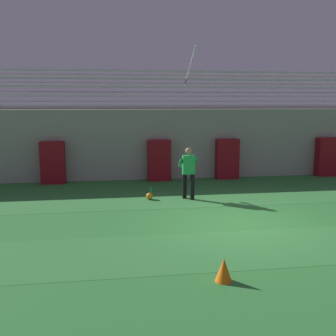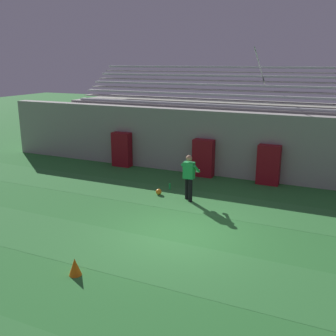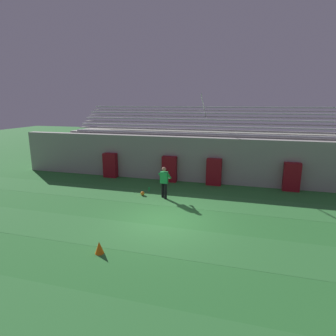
{
  "view_description": "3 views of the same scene",
  "coord_description": "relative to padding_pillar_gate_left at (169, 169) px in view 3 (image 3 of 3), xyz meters",
  "views": [
    {
      "loc": [
        -3.22,
        -9.29,
        3.11
      ],
      "look_at": [
        -1.45,
        3.05,
        0.99
      ],
      "focal_mm": 42.0,
      "sensor_mm": 36.0,
      "label": 1
    },
    {
      "loc": [
        4.06,
        -9.62,
        4.85
      ],
      "look_at": [
        -1.55,
        2.64,
        1.17
      ],
      "focal_mm": 42.0,
      "sensor_mm": 36.0,
      "label": 2
    },
    {
      "loc": [
        3.11,
        -10.55,
        4.89
      ],
      "look_at": [
        -0.63,
        2.89,
        1.62
      ],
      "focal_mm": 30.0,
      "sensor_mm": 36.0,
      "label": 3
    }
  ],
  "objects": [
    {
      "name": "ground_plane",
      "position": [
        1.39,
        -5.95,
        -0.81
      ],
      "size": [
        80.0,
        80.0,
        0.0
      ],
      "primitive_type": "plane",
      "color": "#2D7533"
    },
    {
      "name": "padding_pillar_far_left",
      "position": [
        -4.08,
        0.0,
        0.0
      ],
      "size": [
        0.9,
        0.44,
        1.61
      ],
      "primitive_type": "cube",
      "color": "maroon",
      "rests_on": "ground"
    },
    {
      "name": "turf_stripe_near",
      "position": [
        1.39,
        -11.95,
        -0.8
      ],
      "size": [
        28.0,
        2.21,
        0.01
      ],
      "primitive_type": "cube",
      "color": "#337A38",
      "rests_on": "ground"
    },
    {
      "name": "traffic_cone",
      "position": [
        0.05,
        -8.99,
        -0.6
      ],
      "size": [
        0.3,
        0.3,
        0.42
      ],
      "primitive_type": "cone",
      "color": "orange",
      "rests_on": "ground"
    },
    {
      "name": "bleacher_stand",
      "position": [
        1.39,
        2.89,
        0.7
      ],
      "size": [
        18.0,
        4.05,
        5.43
      ],
      "color": "#999691",
      "rests_on": "ground"
    },
    {
      "name": "padding_pillar_gate_left",
      "position": [
        0.0,
        0.0,
        0.0
      ],
      "size": [
        0.9,
        0.44,
        1.61
      ],
      "primitive_type": "cube",
      "color": "maroon",
      "rests_on": "ground"
    },
    {
      "name": "soccer_ball",
      "position": [
        -0.68,
        -3.02,
        -0.7
      ],
      "size": [
        0.22,
        0.22,
        0.22
      ],
      "primitive_type": "sphere",
      "color": "orange",
      "rests_on": "ground"
    },
    {
      "name": "turf_stripe_far",
      "position": [
        1.39,
        -3.12,
        -0.8
      ],
      "size": [
        28.0,
        2.21,
        0.01
      ],
      "primitive_type": "cube",
      "color": "#337A38",
      "rests_on": "ground"
    },
    {
      "name": "padding_pillar_gate_right",
      "position": [
        2.78,
        0.0,
        0.0
      ],
      "size": [
        0.9,
        0.44,
        1.61
      ],
      "primitive_type": "cube",
      "color": "maroon",
      "rests_on": "ground"
    },
    {
      "name": "padding_pillar_far_right",
      "position": [
        7.12,
        0.0,
        0.0
      ],
      "size": [
        0.9,
        0.44,
        1.61
      ],
      "primitive_type": "cube",
      "color": "maroon",
      "rests_on": "ground"
    },
    {
      "name": "back_wall",
      "position": [
        1.39,
        0.55,
        0.59
      ],
      "size": [
        24.0,
        0.6,
        2.8
      ],
      "primitive_type": "cube",
      "color": "#999691",
      "rests_on": "ground"
    },
    {
      "name": "turf_stripe_mid",
      "position": [
        1.39,
        -7.53,
        -0.8
      ],
      "size": [
        28.0,
        2.21,
        0.01
      ],
      "primitive_type": "cube",
      "color": "#337A38",
      "rests_on": "ground"
    },
    {
      "name": "goalkeeper",
      "position": [
        0.57,
        -3.11,
        0.15
      ],
      "size": [
        0.59,
        0.58,
        1.67
      ],
      "color": "black",
      "rests_on": "ground"
    },
    {
      "name": "water_bottle",
      "position": [
        -0.57,
        -2.26,
        -0.69
      ],
      "size": [
        0.07,
        0.07,
        0.24
      ],
      "primitive_type": "cylinder",
      "color": "green",
      "rests_on": "ground"
    }
  ]
}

